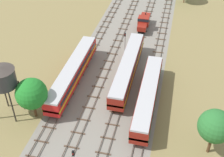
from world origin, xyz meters
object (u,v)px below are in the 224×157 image
object	(u,v)px
diesel_railcar_centre_nearest	(148,95)
passenger_coach_centre_left_mid	(128,67)
shunter_loco_centre_left_midfar	(144,21)
water_tower	(2,77)
passenger_coach_far_left_near	(73,71)
signal_post_mid	(125,39)

from	to	relation	value
diesel_railcar_centre_nearest	passenger_coach_centre_left_mid	bearing A→B (deg)	123.91
passenger_coach_centre_left_mid	shunter_loco_centre_left_midfar	bearing A→B (deg)	90.00
passenger_coach_centre_left_mid	water_tower	world-z (taller)	water_tower
passenger_coach_far_left_near	water_tower	world-z (taller)	water_tower
passenger_coach_centre_left_mid	shunter_loco_centre_left_midfar	size ratio (longest dim) A/B	2.60
signal_post_mid	shunter_loco_centre_left_midfar	bearing A→B (deg)	78.15
water_tower	signal_post_mid	world-z (taller)	water_tower
shunter_loco_centre_left_midfar	water_tower	xyz separation A→B (m)	(-17.33, -35.86, 5.77)
diesel_railcar_centre_nearest	signal_post_mid	bearing A→B (deg)	113.48
water_tower	signal_post_mid	distance (m)	28.72
passenger_coach_centre_left_mid	signal_post_mid	distance (m)	10.01
passenger_coach_centre_left_mid	water_tower	size ratio (longest dim) A/B	2.28
passenger_coach_far_left_near	diesel_railcar_centre_nearest	bearing A→B (deg)	-13.70
diesel_railcar_centre_nearest	water_tower	bearing A→B (deg)	-162.31
diesel_railcar_centre_nearest	passenger_coach_far_left_near	distance (m)	15.21
diesel_railcar_centre_nearest	water_tower	distance (m)	23.93
passenger_coach_far_left_near	shunter_loco_centre_left_midfar	size ratio (longest dim) A/B	2.60
shunter_loco_centre_left_midfar	water_tower	bearing A→B (deg)	-115.80
passenger_coach_far_left_near	water_tower	size ratio (longest dim) A/B	2.28
passenger_coach_centre_left_mid	signal_post_mid	bearing A→B (deg)	104.27
diesel_railcar_centre_nearest	shunter_loco_centre_left_midfar	distance (m)	29.19
diesel_railcar_centre_nearest	passenger_coach_far_left_near	xyz separation A→B (m)	(-14.78, 3.60, 0.02)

